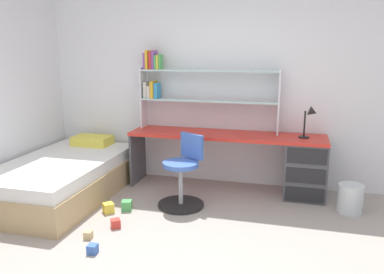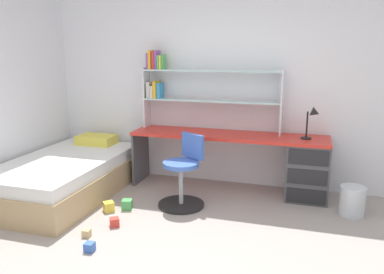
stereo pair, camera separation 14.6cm
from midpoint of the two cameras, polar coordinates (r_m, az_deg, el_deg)
ground_plane at (r=3.20m, az=-2.61°, el=-19.81°), size 5.93×5.47×0.02m
room_shell at (r=4.27m, az=-13.57°, el=7.46°), size 5.93×5.47×2.68m
desk at (r=4.69m, az=12.00°, el=-3.50°), size 2.39×0.54×0.72m
bookshelf_hutch at (r=4.87m, az=-1.46°, el=7.83°), size 1.77×0.22×1.00m
desk_lamp at (r=4.54m, az=16.43°, el=2.87°), size 0.20×0.17×0.38m
swivel_chair at (r=4.28m, az=-2.38°, el=-6.17°), size 0.52×0.52×0.81m
bed_platform at (r=4.87m, az=-19.54°, el=-5.70°), size 1.17×2.00×0.57m
waste_bin at (r=4.46m, az=21.71°, el=-8.56°), size 0.27×0.27×0.31m
toy_block_green_0 at (r=4.32m, az=-10.70°, el=-10.01°), size 0.13×0.13×0.11m
toy_block_blue_1 at (r=3.55m, az=-15.82°, el=-15.80°), size 0.09×0.09×0.08m
toy_block_natural_2 at (r=3.81m, az=-16.34°, el=-13.86°), size 0.08×0.08×0.07m
toy_block_red_3 at (r=3.95m, az=-12.41°, el=-12.51°), size 0.12×0.12×0.09m
toy_block_yellow_4 at (r=4.30m, az=-13.35°, el=-10.26°), size 0.15×0.15×0.11m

